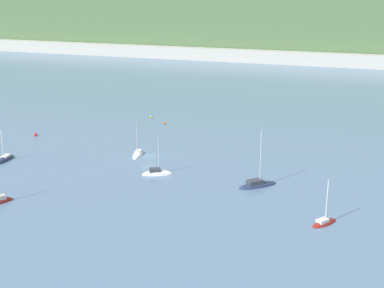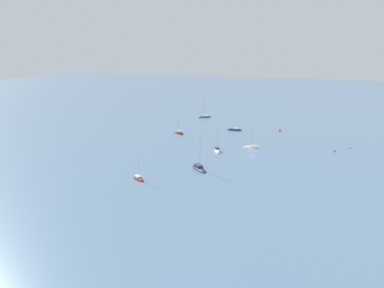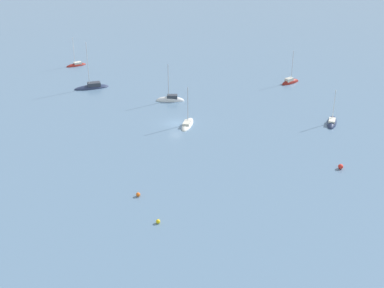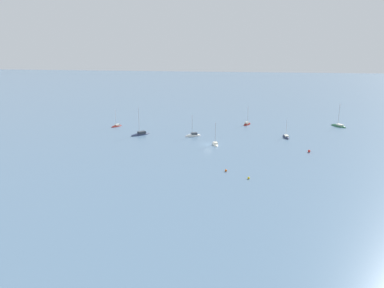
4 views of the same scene
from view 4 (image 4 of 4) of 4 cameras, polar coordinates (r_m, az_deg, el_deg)
name	(u,v)px [view 4 (image 4 of 4)]	position (r m, az deg, el deg)	size (l,w,h in m)	color
ground_plane	(208,144)	(127.55, 2.47, -0.05)	(600.00, 600.00, 0.00)	slate
sailboat_0	(286,137)	(140.62, 14.12, 1.00)	(2.62, 6.48, 7.61)	#232D4C
sailboat_1	(140,134)	(141.46, -7.86, 1.45)	(7.29, 7.18, 11.43)	#232D4C
sailboat_2	(215,144)	(127.56, 3.57, -0.03)	(3.19, 6.62, 8.26)	white
sailboat_3	(247,124)	(158.64, 8.39, 2.96)	(3.89, 5.49, 8.51)	maroon
sailboat_4	(117,126)	(156.88, -11.42, 2.67)	(4.34, 5.28, 7.92)	maroon
sailboat_5	(339,126)	(165.08, 21.43, 2.52)	(6.25, 6.65, 10.22)	#2D6647
sailboat_6	(193,136)	(138.12, 0.16, 1.24)	(6.25, 4.15, 9.08)	silver
mooring_buoy_0	(249,178)	(97.13, 8.63, -5.13)	(0.59, 0.59, 0.59)	yellow
mooring_buoy_1	(309,151)	(124.06, 17.41, -1.03)	(0.83, 0.83, 0.83)	red
mooring_buoy_2	(226,170)	(101.75, 5.19, -4.03)	(0.64, 0.64, 0.64)	orange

